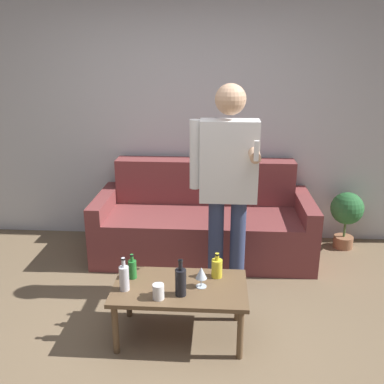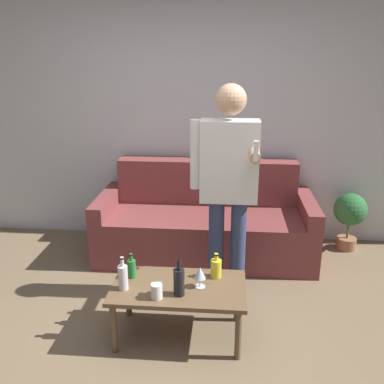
{
  "view_description": "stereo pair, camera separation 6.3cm",
  "coord_description": "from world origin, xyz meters",
  "px_view_note": "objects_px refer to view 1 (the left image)",
  "views": [
    {
      "loc": [
        0.36,
        -2.31,
        1.95
      ],
      "look_at": [
        0.16,
        0.73,
        0.95
      ],
      "focal_mm": 40.0,
      "sensor_mm": 36.0,
      "label": 1
    },
    {
      "loc": [
        0.42,
        -2.31,
        1.95
      ],
      "look_at": [
        0.16,
        0.73,
        0.95
      ],
      "focal_mm": 40.0,
      "sensor_mm": 36.0,
      "label": 2
    }
  ],
  "objects_px": {
    "couch": "(204,222)",
    "coffee_table": "(180,292)",
    "bottle_orange": "(181,281)",
    "person_standing_front": "(228,178)"
  },
  "relations": [
    {
      "from": "couch",
      "to": "bottle_orange",
      "type": "relative_size",
      "value": 8.1
    },
    {
      "from": "couch",
      "to": "bottle_orange",
      "type": "distance_m",
      "value": 1.49
    },
    {
      "from": "couch",
      "to": "person_standing_front",
      "type": "bearing_deg",
      "value": -74.98
    },
    {
      "from": "bottle_orange",
      "to": "person_standing_front",
      "type": "xyz_separation_m",
      "value": [
        0.31,
        0.69,
        0.52
      ]
    },
    {
      "from": "couch",
      "to": "coffee_table",
      "type": "bearing_deg",
      "value": -94.72
    },
    {
      "from": "person_standing_front",
      "to": "bottle_orange",
      "type": "bearing_deg",
      "value": -114.02
    },
    {
      "from": "couch",
      "to": "bottle_orange",
      "type": "xyz_separation_m",
      "value": [
        -0.1,
        -1.48,
        0.18
      ]
    },
    {
      "from": "coffee_table",
      "to": "bottle_orange",
      "type": "distance_m",
      "value": 0.19
    },
    {
      "from": "couch",
      "to": "person_standing_front",
      "type": "distance_m",
      "value": 1.07
    },
    {
      "from": "bottle_orange",
      "to": "couch",
      "type": "bearing_deg",
      "value": 86.27
    }
  ]
}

